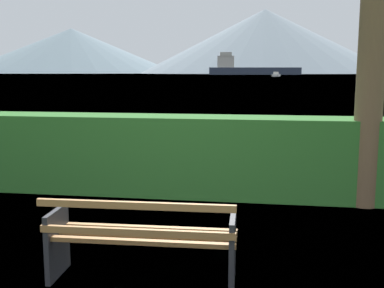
{
  "coord_description": "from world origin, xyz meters",
  "views": [
    {
      "loc": [
        1.13,
        -4.18,
        2.01
      ],
      "look_at": [
        0.0,
        3.09,
        0.86
      ],
      "focal_mm": 43.59,
      "sensor_mm": 36.0,
      "label": 1
    }
  ],
  "objects": [
    {
      "name": "park_bench",
      "position": [
        0.0,
        -0.06,
        0.43
      ],
      "size": [
        1.82,
        0.63,
        0.87
      ],
      "color": "#A0703F",
      "rests_on": "ground_plane"
    },
    {
      "name": "hedge_row",
      "position": [
        0.0,
        3.26,
        0.65
      ],
      "size": [
        10.99,
        0.84,
        1.29
      ],
      "primitive_type": "cube",
      "color": "#2D6B28",
      "rests_on": "ground_plane"
    },
    {
      "name": "fishing_boat_near",
      "position": [
        5.81,
        195.84,
        0.71
      ],
      "size": [
        3.81,
        7.4,
        2.02
      ],
      "color": "silver",
      "rests_on": "water_surface"
    },
    {
      "name": "cargo_ship_large",
      "position": [
        -10.51,
        317.24,
        4.18
      ],
      "size": [
        62.15,
        16.72,
        14.96
      ],
      "color": "#2D384C",
      "rests_on": "water_surface"
    },
    {
      "name": "ground_plane",
      "position": [
        0.0,
        0.0,
        0.0
      ],
      "size": [
        1400.0,
        1400.0,
        0.0
      ],
      "primitive_type": "plane",
      "color": "#567A38"
    },
    {
      "name": "water_surface",
      "position": [
        0.0,
        306.11,
        0.0
      ],
      "size": [
        620.0,
        620.0,
        0.0
      ],
      "primitive_type": "plane",
      "color": "#6B8EA3",
      "rests_on": "ground_plane"
    },
    {
      "name": "distant_hills",
      "position": [
        18.91,
        577.82,
        31.75
      ],
      "size": [
        807.8,
        339.35,
        73.56
      ],
      "color": "slate",
      "rests_on": "ground_plane"
    }
  ]
}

